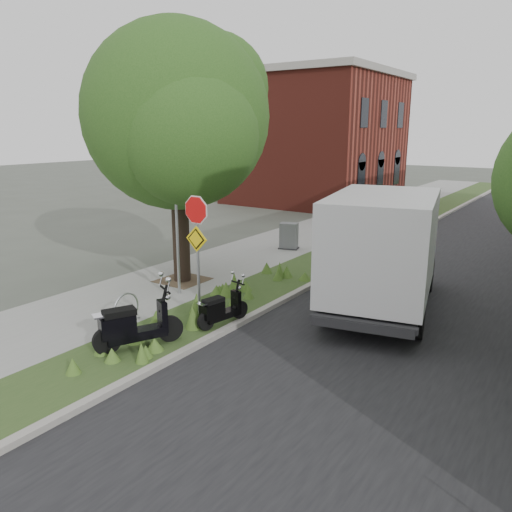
{
  "coord_description": "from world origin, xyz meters",
  "views": [
    {
      "loc": [
        6.37,
        -8.24,
        4.72
      ],
      "look_at": [
        -1.22,
        2.82,
        1.3
      ],
      "focal_mm": 35.0,
      "sensor_mm": 36.0,
      "label": 1
    }
  ],
  "objects_px": {
    "sign_assembly": "(197,232)",
    "utility_cabinet": "(289,236)",
    "scooter_near": "(218,312)",
    "scooter_far": "(129,329)",
    "box_truck": "(384,246)"
  },
  "relations": [
    {
      "from": "scooter_far",
      "to": "box_truck",
      "type": "bearing_deg",
      "value": 59.15
    },
    {
      "from": "sign_assembly",
      "to": "box_truck",
      "type": "bearing_deg",
      "value": 46.63
    },
    {
      "from": "scooter_far",
      "to": "utility_cabinet",
      "type": "bearing_deg",
      "value": 101.23
    },
    {
      "from": "scooter_far",
      "to": "box_truck",
      "type": "xyz_separation_m",
      "value": [
        3.43,
        5.74,
        1.18
      ]
    },
    {
      "from": "sign_assembly",
      "to": "scooter_near",
      "type": "height_order",
      "value": "sign_assembly"
    },
    {
      "from": "scooter_near",
      "to": "scooter_far",
      "type": "distance_m",
      "value": 2.24
    },
    {
      "from": "sign_assembly",
      "to": "utility_cabinet",
      "type": "bearing_deg",
      "value": 104.78
    },
    {
      "from": "scooter_far",
      "to": "box_truck",
      "type": "height_order",
      "value": "box_truck"
    },
    {
      "from": "sign_assembly",
      "to": "scooter_near",
      "type": "bearing_deg",
      "value": -6.8
    },
    {
      "from": "scooter_near",
      "to": "utility_cabinet",
      "type": "bearing_deg",
      "value": 109.09
    },
    {
      "from": "box_truck",
      "to": "utility_cabinet",
      "type": "bearing_deg",
      "value": 141.94
    },
    {
      "from": "sign_assembly",
      "to": "box_truck",
      "type": "height_order",
      "value": "sign_assembly"
    },
    {
      "from": "scooter_near",
      "to": "scooter_far",
      "type": "height_order",
      "value": "scooter_far"
    },
    {
      "from": "scooter_near",
      "to": "utility_cabinet",
      "type": "distance_m",
      "value": 8.33
    },
    {
      "from": "sign_assembly",
      "to": "scooter_near",
      "type": "distance_m",
      "value": 1.97
    }
  ]
}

